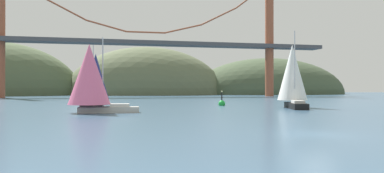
# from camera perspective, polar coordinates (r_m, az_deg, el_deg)

# --- Properties ---
(ground_plane) EXTENTS (360.00, 360.00, 0.00)m
(ground_plane) POSITION_cam_1_polar(r_m,az_deg,el_deg) (24.59, 18.15, -6.93)
(ground_plane) COLOR #385670
(headland_right) EXTENTS (71.63, 44.00, 32.26)m
(headland_right) POSITION_cam_1_polar(r_m,az_deg,el_deg) (171.99, 11.67, -1.13)
(headland_right) COLOR #425138
(headland_right) RESTS_ON ground_plane
(headland_center) EXTENTS (65.87, 44.00, 39.59)m
(headland_center) POSITION_cam_1_polar(r_m,az_deg,el_deg) (156.86, -6.86, -1.23)
(headland_center) COLOR #5B6647
(headland_center) RESTS_ON ground_plane
(suspension_bridge) EXTENTS (118.90, 6.00, 38.22)m
(suspension_bridge) POSITION_cam_1_polar(r_m,az_deg,el_deg) (117.47, -7.07, 7.11)
(suspension_bridge) COLOR brown
(suspension_bridge) RESTS_ON ground_plane
(sailboat_white_mainsail) EXTENTS (5.28, 8.71, 10.86)m
(sailboat_white_mainsail) POSITION_cam_1_polar(r_m,az_deg,el_deg) (55.67, 15.10, 1.75)
(sailboat_white_mainsail) COLOR black
(sailboat_white_mainsail) RESTS_ON ground_plane
(sailboat_pink_spinnaker) EXTENTS (8.10, 4.96, 8.64)m
(sailboat_pink_spinnaker) POSITION_cam_1_polar(r_m,az_deg,el_deg) (44.00, -15.24, 1.53)
(sailboat_pink_spinnaker) COLOR #B7B2A8
(sailboat_pink_spinnaker) RESTS_ON ground_plane
(sailboat_navy_sail) EXTENTS (4.89, 7.63, 9.41)m
(sailboat_navy_sail) POSITION_cam_1_polar(r_m,az_deg,el_deg) (59.94, -14.53, 1.18)
(sailboat_navy_sail) COLOR black
(sailboat_navy_sail) RESTS_ON ground_plane
(channel_buoy) EXTENTS (1.10, 1.10, 2.64)m
(channel_buoy) POSITION_cam_1_polar(r_m,az_deg,el_deg) (60.53, 4.57, -2.56)
(channel_buoy) COLOR green
(channel_buoy) RESTS_ON ground_plane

